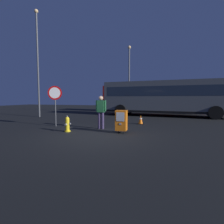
{
  "coord_description": "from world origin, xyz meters",
  "views": [
    {
      "loc": [
        2.69,
        -6.91,
        1.56
      ],
      "look_at": [
        0.3,
        1.2,
        0.9
      ],
      "focal_mm": 28.54,
      "sensor_mm": 36.0,
      "label": 1
    }
  ],
  "objects_px": {
    "stop_sign": "(55,97)",
    "street_light_near_left": "(129,74)",
    "street_light_near_right": "(38,57)",
    "pedestrian": "(101,110)",
    "traffic_cone": "(141,120)",
    "bus_near": "(165,96)",
    "bus_far": "(150,97)",
    "newspaper_box_primary": "(121,120)",
    "fire_hydrant": "(67,124)"
  },
  "relations": [
    {
      "from": "bus_near",
      "to": "fire_hydrant",
      "type": "bearing_deg",
      "value": -111.33
    },
    {
      "from": "pedestrian",
      "to": "bus_far",
      "type": "bearing_deg",
      "value": 82.9
    },
    {
      "from": "fire_hydrant",
      "to": "pedestrian",
      "type": "relative_size",
      "value": 0.45
    },
    {
      "from": "stop_sign",
      "to": "street_light_near_right",
      "type": "relative_size",
      "value": 0.26
    },
    {
      "from": "stop_sign",
      "to": "traffic_cone",
      "type": "height_order",
      "value": "stop_sign"
    },
    {
      "from": "traffic_cone",
      "to": "bus_near",
      "type": "relative_size",
      "value": 0.05
    },
    {
      "from": "traffic_cone",
      "to": "street_light_near_right",
      "type": "bearing_deg",
      "value": 168.18
    },
    {
      "from": "traffic_cone",
      "to": "street_light_near_right",
      "type": "relative_size",
      "value": 0.06
    },
    {
      "from": "bus_far",
      "to": "newspaper_box_primary",
      "type": "bearing_deg",
      "value": -83.44
    },
    {
      "from": "fire_hydrant",
      "to": "bus_far",
      "type": "height_order",
      "value": "bus_far"
    },
    {
      "from": "newspaper_box_primary",
      "to": "stop_sign",
      "type": "relative_size",
      "value": 0.46
    },
    {
      "from": "bus_near",
      "to": "street_light_near_left",
      "type": "bearing_deg",
      "value": 157.76
    },
    {
      "from": "newspaper_box_primary",
      "to": "pedestrian",
      "type": "xyz_separation_m",
      "value": [
        -1.25,
        0.79,
        0.38
      ]
    },
    {
      "from": "traffic_cone",
      "to": "street_light_near_right",
      "type": "height_order",
      "value": "street_light_near_right"
    },
    {
      "from": "pedestrian",
      "to": "street_light_near_right",
      "type": "height_order",
      "value": "street_light_near_right"
    },
    {
      "from": "newspaper_box_primary",
      "to": "pedestrian",
      "type": "relative_size",
      "value": 0.61
    },
    {
      "from": "newspaper_box_primary",
      "to": "stop_sign",
      "type": "height_order",
      "value": "stop_sign"
    },
    {
      "from": "fire_hydrant",
      "to": "newspaper_box_primary",
      "type": "xyz_separation_m",
      "value": [
        2.49,
        0.39,
        0.22
      ]
    },
    {
      "from": "bus_near",
      "to": "street_light_near_left",
      "type": "xyz_separation_m",
      "value": [
        -3.56,
        1.83,
        2.25
      ]
    },
    {
      "from": "bus_far",
      "to": "street_light_near_right",
      "type": "distance_m",
      "value": 11.94
    },
    {
      "from": "fire_hydrant",
      "to": "traffic_cone",
      "type": "relative_size",
      "value": 1.41
    },
    {
      "from": "stop_sign",
      "to": "street_light_near_left",
      "type": "distance_m",
      "value": 10.0
    },
    {
      "from": "street_light_near_left",
      "to": "street_light_near_right",
      "type": "xyz_separation_m",
      "value": [
        -6.54,
        -5.47,
        0.97
      ]
    },
    {
      "from": "bus_near",
      "to": "street_light_near_left",
      "type": "height_order",
      "value": "street_light_near_left"
    },
    {
      "from": "pedestrian",
      "to": "street_light_near_right",
      "type": "xyz_separation_m",
      "value": [
        -6.95,
        4.05,
        3.98
      ]
    },
    {
      "from": "street_light_near_left",
      "to": "bus_near",
      "type": "bearing_deg",
      "value": -27.23
    },
    {
      "from": "fire_hydrant",
      "to": "street_light_near_right",
      "type": "distance_m",
      "value": 8.99
    },
    {
      "from": "street_light_near_left",
      "to": "street_light_near_right",
      "type": "relative_size",
      "value": 0.78
    },
    {
      "from": "newspaper_box_primary",
      "to": "traffic_cone",
      "type": "height_order",
      "value": "newspaper_box_primary"
    },
    {
      "from": "traffic_cone",
      "to": "stop_sign",
      "type": "bearing_deg",
      "value": -153.9
    },
    {
      "from": "stop_sign",
      "to": "street_light_near_left",
      "type": "relative_size",
      "value": 0.33
    },
    {
      "from": "stop_sign",
      "to": "bus_far",
      "type": "bearing_deg",
      "value": 70.48
    },
    {
      "from": "bus_near",
      "to": "traffic_cone",
      "type": "bearing_deg",
      "value": -99.69
    },
    {
      "from": "newspaper_box_primary",
      "to": "street_light_near_left",
      "type": "xyz_separation_m",
      "value": [
        -1.66,
        10.31,
        3.39
      ]
    },
    {
      "from": "newspaper_box_primary",
      "to": "bus_near",
      "type": "distance_m",
      "value": 8.76
    },
    {
      "from": "newspaper_box_primary",
      "to": "street_light_near_left",
      "type": "distance_m",
      "value": 10.97
    },
    {
      "from": "street_light_near_right",
      "to": "newspaper_box_primary",
      "type": "bearing_deg",
      "value": -30.55
    },
    {
      "from": "bus_near",
      "to": "bus_far",
      "type": "height_order",
      "value": "same"
    },
    {
      "from": "stop_sign",
      "to": "street_light_near_left",
      "type": "height_order",
      "value": "street_light_near_left"
    },
    {
      "from": "bus_far",
      "to": "street_light_near_right",
      "type": "bearing_deg",
      "value": -129.57
    },
    {
      "from": "fire_hydrant",
      "to": "traffic_cone",
      "type": "distance_m",
      "value": 4.52
    },
    {
      "from": "traffic_cone",
      "to": "street_light_near_right",
      "type": "xyz_separation_m",
      "value": [
        -8.67,
        1.81,
        4.66
      ]
    },
    {
      "from": "traffic_cone",
      "to": "bus_near",
      "type": "height_order",
      "value": "bus_near"
    },
    {
      "from": "fire_hydrant",
      "to": "bus_far",
      "type": "xyz_separation_m",
      "value": [
        2.71,
        13.05,
        1.36
      ]
    },
    {
      "from": "bus_near",
      "to": "stop_sign",
      "type": "bearing_deg",
      "value": -122.56
    },
    {
      "from": "street_light_near_right",
      "to": "pedestrian",
      "type": "bearing_deg",
      "value": -30.22
    },
    {
      "from": "fire_hydrant",
      "to": "bus_near",
      "type": "relative_size",
      "value": 0.07
    },
    {
      "from": "street_light_near_right",
      "to": "bus_near",
      "type": "bearing_deg",
      "value": 19.79
    },
    {
      "from": "fire_hydrant",
      "to": "bus_near",
      "type": "height_order",
      "value": "bus_near"
    },
    {
      "from": "traffic_cone",
      "to": "street_light_near_right",
      "type": "distance_m",
      "value": 10.01
    }
  ]
}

